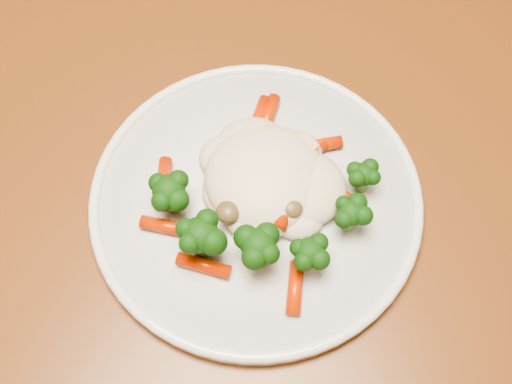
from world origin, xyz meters
TOP-DOWN VIEW (x-y plane):
  - dining_table at (0.34, -0.35)m, footprint 1.53×1.31m
  - plate at (0.34, -0.32)m, footprint 0.29×0.29m
  - meal at (0.35, -0.33)m, footprint 0.19×0.19m

SIDE VIEW (x-z plane):
  - dining_table at x=0.34m, z-range 0.29..1.04m
  - plate at x=0.34m, z-range 0.75..0.76m
  - meal at x=0.35m, z-range 0.76..0.81m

